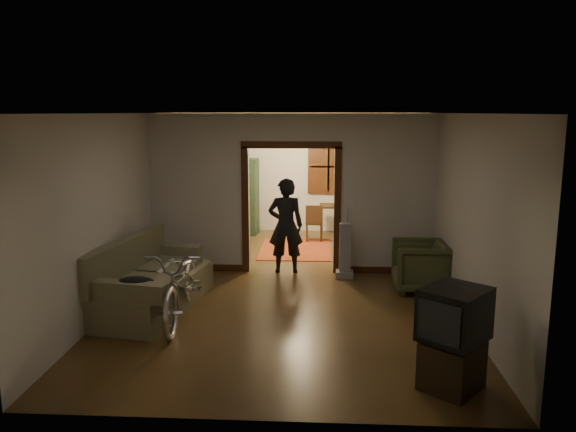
# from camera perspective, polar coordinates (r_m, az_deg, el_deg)

# --- Properties ---
(floor) EXTENTS (5.00, 8.50, 0.01)m
(floor) POSITION_cam_1_polar(r_m,az_deg,el_deg) (9.44, 0.10, -6.85)
(floor) COLOR #3A2712
(floor) RESTS_ON ground
(ceiling) EXTENTS (5.00, 8.50, 0.01)m
(ceiling) POSITION_cam_1_polar(r_m,az_deg,el_deg) (9.01, 0.11, 10.41)
(ceiling) COLOR white
(ceiling) RESTS_ON floor
(wall_back) EXTENTS (5.00, 0.02, 2.80)m
(wall_back) POSITION_cam_1_polar(r_m,az_deg,el_deg) (13.33, 1.11, 4.42)
(wall_back) COLOR beige
(wall_back) RESTS_ON floor
(wall_left) EXTENTS (0.02, 8.50, 2.80)m
(wall_left) POSITION_cam_1_polar(r_m,az_deg,el_deg) (9.58, -15.00, 1.66)
(wall_left) COLOR beige
(wall_left) RESTS_ON floor
(wall_right) EXTENTS (0.02, 8.50, 2.80)m
(wall_right) POSITION_cam_1_polar(r_m,az_deg,el_deg) (9.32, 15.64, 1.39)
(wall_right) COLOR beige
(wall_right) RESTS_ON floor
(partition_wall) EXTENTS (5.00, 0.14, 2.80)m
(partition_wall) POSITION_cam_1_polar(r_m,az_deg,el_deg) (9.86, 0.35, 2.26)
(partition_wall) COLOR beige
(partition_wall) RESTS_ON floor
(door_casing) EXTENTS (1.74, 0.20, 2.32)m
(door_casing) POSITION_cam_1_polar(r_m,az_deg,el_deg) (9.91, 0.35, 0.54)
(door_casing) COLOR #3A1D0D
(door_casing) RESTS_ON floor
(far_window) EXTENTS (0.98, 0.06, 1.28)m
(far_window) POSITION_cam_1_polar(r_m,az_deg,el_deg) (13.26, 4.15, 5.02)
(far_window) COLOR black
(far_window) RESTS_ON wall_back
(chandelier) EXTENTS (0.24, 0.24, 0.24)m
(chandelier) POSITION_cam_1_polar(r_m,az_deg,el_deg) (11.51, 0.80, 8.20)
(chandelier) COLOR #FFE0A5
(chandelier) RESTS_ON ceiling
(light_switch) EXTENTS (0.08, 0.01, 0.12)m
(light_switch) POSITION_cam_1_polar(r_m,az_deg,el_deg) (9.81, 6.46, 1.26)
(light_switch) COLOR silver
(light_switch) RESTS_ON partition_wall
(sofa) EXTENTS (1.36, 2.37, 1.03)m
(sofa) POSITION_cam_1_polar(r_m,az_deg,el_deg) (8.35, -13.57, -5.81)
(sofa) COLOR brown
(sofa) RESTS_ON floor
(rolled_paper) EXTENTS (0.10, 0.78, 0.10)m
(rolled_paper) POSITION_cam_1_polar(r_m,az_deg,el_deg) (8.59, -12.36, -5.17)
(rolled_paper) COLOR beige
(rolled_paper) RESTS_ON sofa
(jacket) EXTENTS (0.48, 0.36, 0.14)m
(jacket) POSITION_cam_1_polar(r_m,az_deg,el_deg) (7.45, -15.26, -6.53)
(jacket) COLOR black
(jacket) RESTS_ON sofa
(bicycle) EXTENTS (0.80, 2.03, 1.05)m
(bicycle) POSITION_cam_1_polar(r_m,az_deg,el_deg) (7.82, -10.76, -6.73)
(bicycle) COLOR silver
(bicycle) RESTS_ON floor
(armchair) EXTENTS (0.91, 0.88, 0.81)m
(armchair) POSITION_cam_1_polar(r_m,az_deg,el_deg) (9.21, 13.36, -4.97)
(armchair) COLOR #434A2A
(armchair) RESTS_ON floor
(tv_stand) EXTENTS (0.75, 0.75, 0.51)m
(tv_stand) POSITION_cam_1_polar(r_m,az_deg,el_deg) (6.20, 16.30, -14.37)
(tv_stand) COLOR black
(tv_stand) RESTS_ON floor
(crt_tv) EXTENTS (0.83, 0.84, 0.54)m
(crt_tv) POSITION_cam_1_polar(r_m,az_deg,el_deg) (5.99, 16.58, -9.52)
(crt_tv) COLOR black
(crt_tv) RESTS_ON tv_stand
(vacuum) EXTENTS (0.30, 0.24, 0.96)m
(vacuum) POSITION_cam_1_polar(r_m,az_deg,el_deg) (9.67, 5.80, -3.52)
(vacuum) COLOR gray
(vacuum) RESTS_ON floor
(person) EXTENTS (0.65, 0.46, 1.69)m
(person) POSITION_cam_1_polar(r_m,az_deg,el_deg) (9.88, -0.24, -0.99)
(person) COLOR black
(person) RESTS_ON floor
(oriental_rug) EXTENTS (1.46, 1.91, 0.01)m
(oriental_rug) POSITION_cam_1_polar(r_m,az_deg,el_deg) (11.69, 0.77, -3.38)
(oriental_rug) COLOR maroon
(oriental_rug) RESTS_ON floor
(locker) EXTENTS (0.93, 0.57, 1.77)m
(locker) POSITION_cam_1_polar(r_m,az_deg,el_deg) (13.07, -5.05, 1.98)
(locker) COLOR #1E321F
(locker) RESTS_ON floor
(globe) EXTENTS (0.29, 0.29, 0.29)m
(globe) POSITION_cam_1_polar(r_m,az_deg,el_deg) (12.96, -5.12, 6.61)
(globe) COLOR #1E5972
(globe) RESTS_ON locker
(desk) EXTENTS (1.04, 0.66, 0.72)m
(desk) POSITION_cam_1_polar(r_m,az_deg,el_deg) (12.86, 5.40, -0.52)
(desk) COLOR #301E10
(desk) RESTS_ON floor
(desk_chair) EXTENTS (0.41, 0.41, 0.82)m
(desk_chair) POSITION_cam_1_polar(r_m,az_deg,el_deg) (12.39, 2.66, -0.68)
(desk_chair) COLOR #301E10
(desk_chair) RESTS_ON floor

